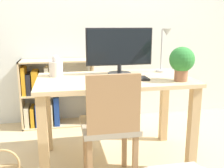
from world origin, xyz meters
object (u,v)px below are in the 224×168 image
object	(u,v)px
potted_plant	(182,61)
keyboard	(129,79)
monitor	(119,49)
vase	(56,68)
desk_lamp	(164,46)
chair	(110,124)
bookshelf	(47,97)

from	to	relation	value
potted_plant	keyboard	bearing A→B (deg)	162.47
monitor	vase	bearing A→B (deg)	178.58
monitor	desk_lamp	size ratio (longest dim) A/B	1.47
monitor	chair	world-z (taller)	monitor
monitor	desk_lamp	xyz separation A→B (m)	(0.41, -0.01, 0.02)
monitor	bookshelf	xyz separation A→B (m)	(-0.69, 0.78, -0.62)
desk_lamp	potted_plant	xyz separation A→B (m)	(0.01, -0.35, -0.09)
vase	chair	distance (m)	0.72
keyboard	monitor	bearing A→B (deg)	96.95
monitor	vase	distance (m)	0.57
keyboard	potted_plant	world-z (taller)	potted_plant
desk_lamp	potted_plant	distance (m)	0.36
vase	desk_lamp	size ratio (longest dim) A/B	0.46
keyboard	vase	bearing A→B (deg)	156.26
vase	chair	bearing A→B (deg)	-54.64
potted_plant	bookshelf	distance (m)	1.68
vase	desk_lamp	xyz separation A→B (m)	(0.96, -0.03, 0.17)
desk_lamp	potted_plant	bearing A→B (deg)	-88.71
chair	desk_lamp	bearing A→B (deg)	30.48
bookshelf	chair	bearing A→B (deg)	-68.51
monitor	keyboard	distance (m)	0.33
desk_lamp	potted_plant	world-z (taller)	desk_lamp
chair	bookshelf	distance (m)	1.39
potted_plant	bookshelf	size ratio (longest dim) A/B	0.33
desk_lamp	bookshelf	bearing A→B (deg)	143.92
vase	bookshelf	xyz separation A→B (m)	(-0.14, 0.77, -0.47)
bookshelf	potted_plant	bearing A→B (deg)	-46.12
desk_lamp	bookshelf	distance (m)	1.50
bookshelf	desk_lamp	bearing A→B (deg)	-36.08
monitor	keyboard	xyz separation A→B (m)	(0.03, -0.24, -0.22)
chair	bookshelf	size ratio (longest dim) A/B	1.06
vase	potted_plant	bearing A→B (deg)	-21.32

